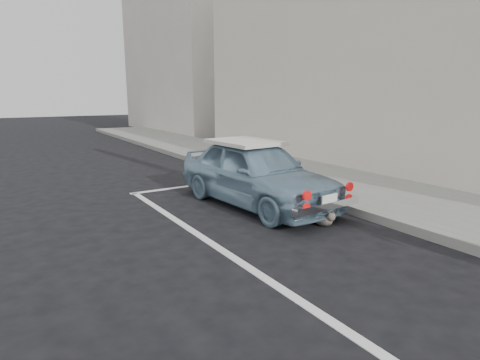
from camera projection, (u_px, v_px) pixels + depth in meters
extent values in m
plane|color=black|center=(459.00, 329.00, 3.61)|extent=(80.00, 80.00, 0.00)
cube|color=slate|center=(450.00, 212.00, 6.91)|extent=(2.80, 40.00, 0.15)
cube|color=beige|center=(460.00, 32.00, 9.49)|extent=(3.50, 18.00, 7.00)
cube|color=black|center=(408.00, 124.00, 9.05)|extent=(0.10, 16.00, 2.40)
cube|color=white|center=(306.00, 3.00, 11.36)|extent=(0.10, 2.00, 1.60)
cube|color=#1538AF|center=(258.00, 16.00, 13.35)|extent=(0.10, 2.00, 1.60)
cube|color=#BCB4AB|center=(182.00, 59.00, 22.63)|extent=(3.50, 10.00, 8.00)
cube|color=silver|center=(194.00, 185.00, 9.25)|extent=(3.00, 0.12, 0.01)
cube|color=silver|center=(213.00, 244.00, 5.62)|extent=(0.12, 7.00, 0.01)
imported|color=#7192A7|center=(256.00, 173.00, 7.53)|extent=(1.72, 3.72, 1.23)
cube|color=beige|center=(245.00, 142.00, 7.70)|extent=(1.12, 1.45, 0.07)
cube|color=silver|center=(327.00, 206.00, 6.19)|extent=(1.39, 0.22, 0.12)
cube|color=white|center=(330.00, 200.00, 6.14)|extent=(0.33, 0.04, 0.17)
cylinder|color=red|center=(307.00, 195.00, 5.84)|extent=(0.15, 0.05, 0.15)
cylinder|color=red|center=(350.00, 187.00, 6.40)|extent=(0.15, 0.05, 0.15)
cylinder|color=red|center=(307.00, 207.00, 5.88)|extent=(0.12, 0.05, 0.12)
cylinder|color=red|center=(349.00, 198.00, 6.44)|extent=(0.12, 0.05, 0.12)
ellipsoid|color=#64574C|center=(323.00, 219.00, 6.41)|extent=(0.27, 0.38, 0.22)
sphere|color=#64574C|center=(331.00, 216.00, 6.28)|extent=(0.14, 0.14, 0.14)
cone|color=#64574C|center=(330.00, 213.00, 6.24)|extent=(0.05, 0.05, 0.05)
cone|color=#64574C|center=(333.00, 212.00, 6.29)|extent=(0.05, 0.05, 0.05)
cylinder|color=#64574C|center=(316.00, 220.00, 6.60)|extent=(0.14, 0.22, 0.03)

